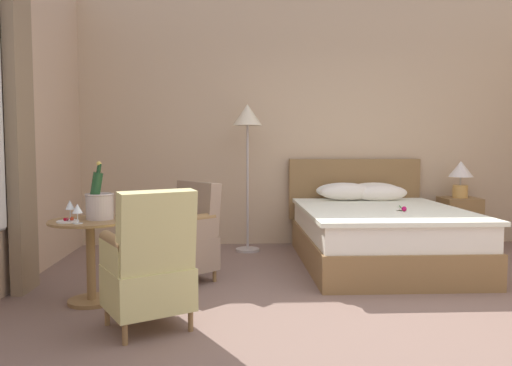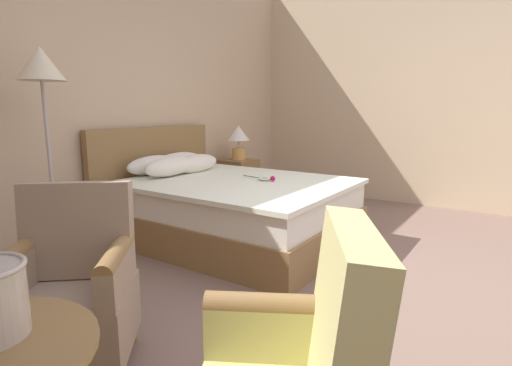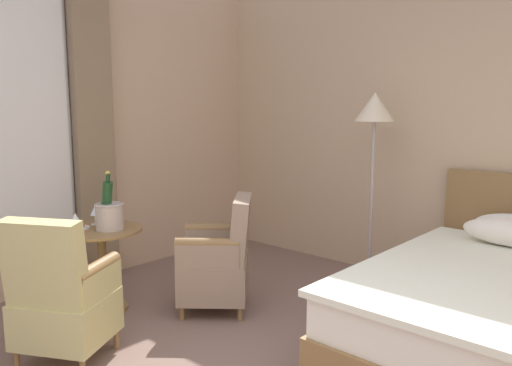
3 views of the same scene
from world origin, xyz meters
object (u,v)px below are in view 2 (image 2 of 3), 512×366
Objects in this scene: bedside_lamp at (239,138)px; floor_lamp_brass at (42,84)px; nightstand at (239,182)px; bed at (226,206)px; armchair_by_window at (71,292)px.

floor_lamp_brass reaches higher than bedside_lamp.
nightstand is 2.85m from floor_lamp_brass.
floor_lamp_brass is at bearing -177.46° from bedside_lamp.
armchair_by_window is at bearing -163.13° from bed.
nightstand is at bearing 0.00° from bedside_lamp.
nightstand is at bearing 22.91° from armchair_by_window.
bedside_lamp is (-0.00, 0.00, 0.59)m from nightstand.
bed is at bearing -148.50° from nightstand.
nightstand is (1.25, 0.76, -0.03)m from bed.
bed is 3.60× the size of nightstand.
armchair_by_window is (-3.24, -1.37, -0.51)m from bedside_lamp.
bedside_lamp reaches higher than armchair_by_window.
bed is at bearing 16.87° from armchair_by_window.
armchair_by_window reaches higher than nightstand.
bed is 4.89× the size of bedside_lamp.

